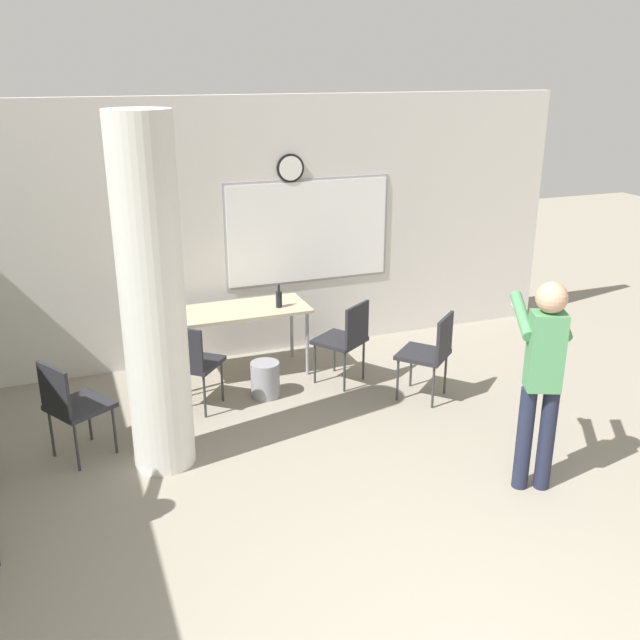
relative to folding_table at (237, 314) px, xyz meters
The scene contains 10 objects.
wall_back 0.93m from the folding_table, 86.87° to the left, with size 8.00×0.15×2.80m.
support_pillar 1.94m from the folding_table, 124.35° to the right, with size 0.49×0.49×2.80m.
folding_table is the anchor object (origin of this frame).
bottle_on_table 0.46m from the folding_table, 12.51° to the right, with size 0.07×0.07×0.24m.
waste_bin 0.78m from the folding_table, 79.71° to the right, with size 0.28×0.28×0.36m.
chair_table_right 1.14m from the folding_table, 31.47° to the right, with size 0.61×0.61×0.87m.
chair_table_left 0.90m from the folding_table, 133.67° to the right, with size 0.62×0.62×0.87m.
chair_near_pillar 2.06m from the folding_table, 145.11° to the right, with size 0.60×0.60×0.87m.
chair_mid_room 2.00m from the folding_table, 37.39° to the right, with size 0.62×0.62×0.87m.
person_playing_side 3.26m from the folding_table, 60.86° to the right, with size 0.53×0.69×1.66m.
Camera 1 is at (-1.65, -2.27, 3.09)m, focal length 40.00 mm.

